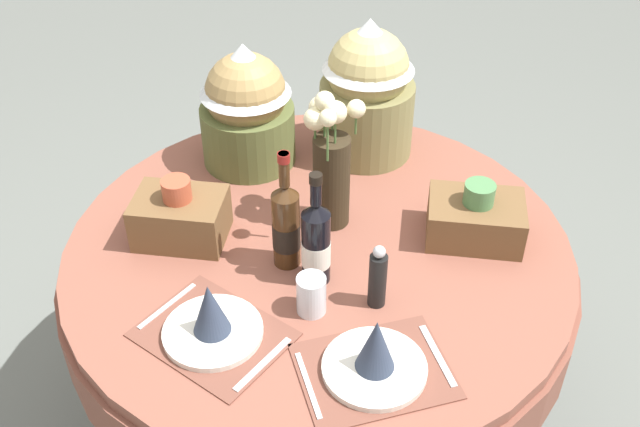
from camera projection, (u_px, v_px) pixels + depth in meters
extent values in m
plane|color=slate|center=(319.00, 409.00, 2.50)|extent=(8.00, 8.00, 0.00)
cylinder|color=brown|center=(318.00, 250.00, 2.07)|extent=(1.38, 1.38, 0.04)
cylinder|color=brown|center=(318.00, 277.00, 2.13)|extent=(1.41, 1.41, 0.17)
cylinder|color=black|center=(318.00, 336.00, 2.28)|extent=(0.12, 0.12, 0.65)
cylinder|color=black|center=(319.00, 407.00, 2.49)|extent=(0.64, 0.64, 0.03)
cube|color=brown|center=(213.00, 335.00, 1.79)|extent=(0.42, 0.39, 0.00)
cylinder|color=silver|center=(213.00, 332.00, 1.79)|extent=(0.24, 0.24, 0.02)
cone|color=#2D384C|center=(210.00, 308.00, 1.74)|extent=(0.09, 0.09, 0.14)
cube|color=silver|center=(167.00, 306.00, 1.86)|extent=(0.10, 0.17, 0.00)
cube|color=silver|center=(263.00, 364.00, 1.72)|extent=(0.11, 0.17, 0.00)
cube|color=brown|center=(374.00, 371.00, 1.70)|extent=(0.42, 0.38, 0.00)
cylinder|color=silver|center=(374.00, 368.00, 1.70)|extent=(0.24, 0.24, 0.02)
cone|color=#2D384C|center=(376.00, 344.00, 1.65)|extent=(0.09, 0.09, 0.14)
cube|color=silver|center=(308.00, 385.00, 1.67)|extent=(0.09, 0.18, 0.00)
cube|color=silver|center=(438.00, 355.00, 1.74)|extent=(0.09, 0.18, 0.00)
cylinder|color=#332819|center=(331.00, 181.00, 2.05)|extent=(0.10, 0.10, 0.27)
sphere|color=beige|center=(320.00, 108.00, 1.98)|extent=(0.06, 0.06, 0.06)
cylinder|color=#4C7038|center=(320.00, 121.00, 2.00)|extent=(0.01, 0.01, 0.04)
sphere|color=beige|center=(356.00, 109.00, 1.94)|extent=(0.05, 0.05, 0.05)
cylinder|color=#4C7038|center=(356.00, 124.00, 1.97)|extent=(0.01, 0.01, 0.06)
sphere|color=beige|center=(315.00, 119.00, 1.94)|extent=(0.06, 0.06, 0.06)
cylinder|color=#4C7038|center=(315.00, 132.00, 1.96)|extent=(0.01, 0.01, 0.04)
sphere|color=beige|center=(328.00, 118.00, 1.81)|extent=(0.04, 0.04, 0.04)
cylinder|color=#4C7038|center=(328.00, 142.00, 1.86)|extent=(0.01, 0.01, 0.11)
sphere|color=beige|center=(326.00, 101.00, 1.91)|extent=(0.05, 0.05, 0.05)
cylinder|color=#4C7038|center=(326.00, 122.00, 1.95)|extent=(0.01, 0.01, 0.09)
sphere|color=beige|center=(335.00, 112.00, 1.90)|extent=(0.06, 0.06, 0.06)
cylinder|color=#4C7038|center=(335.00, 131.00, 1.93)|extent=(0.01, 0.01, 0.07)
sphere|color=beige|center=(332.00, 115.00, 1.98)|extent=(0.05, 0.05, 0.05)
cylinder|color=#4C7038|center=(332.00, 125.00, 2.00)|extent=(0.01, 0.01, 0.03)
cylinder|color=black|center=(316.00, 248.00, 1.88)|extent=(0.07, 0.07, 0.21)
cylinder|color=silver|center=(316.00, 253.00, 1.89)|extent=(0.07, 0.07, 0.07)
cone|color=black|center=(316.00, 209.00, 1.81)|extent=(0.07, 0.07, 0.03)
cylinder|color=black|center=(316.00, 189.00, 1.77)|extent=(0.03, 0.03, 0.09)
cylinder|color=black|center=(316.00, 179.00, 1.75)|extent=(0.03, 0.03, 0.02)
cylinder|color=#422814|center=(286.00, 230.00, 1.93)|extent=(0.07, 0.07, 0.22)
cylinder|color=black|center=(286.00, 235.00, 1.94)|extent=(0.07, 0.07, 0.07)
cone|color=#422814|center=(285.00, 191.00, 1.85)|extent=(0.07, 0.07, 0.03)
cylinder|color=#422814|center=(284.00, 170.00, 1.82)|extent=(0.03, 0.03, 0.09)
cylinder|color=maroon|center=(284.00, 158.00, 1.79)|extent=(0.03, 0.03, 0.02)
cylinder|color=silver|center=(311.00, 295.00, 1.83)|extent=(0.07, 0.07, 0.10)
cylinder|color=black|center=(377.00, 280.00, 1.83)|extent=(0.04, 0.04, 0.15)
sphere|color=#B7B7BC|center=(379.00, 252.00, 1.77)|extent=(0.03, 0.03, 0.03)
cylinder|color=#566033|center=(248.00, 134.00, 2.33)|extent=(0.29, 0.29, 0.19)
sphere|color=#9E7F4C|center=(246.00, 93.00, 2.24)|extent=(0.25, 0.25, 0.25)
cone|color=silver|center=(244.00, 69.00, 2.19)|extent=(0.27, 0.27, 0.16)
cylinder|color=olive|center=(366.00, 118.00, 2.35)|extent=(0.29, 0.29, 0.23)
sphere|color=tan|center=(368.00, 69.00, 2.25)|extent=(0.25, 0.25, 0.25)
cone|color=silver|center=(369.00, 44.00, 2.20)|extent=(0.28, 0.28, 0.16)
cube|color=brown|center=(181.00, 218.00, 2.04)|extent=(0.24, 0.17, 0.13)
cylinder|color=#B24C33|center=(176.00, 190.00, 1.98)|extent=(0.08, 0.08, 0.06)
cube|color=brown|center=(475.00, 220.00, 2.05)|extent=(0.26, 0.18, 0.12)
cylinder|color=#4C7F4C|center=(479.00, 194.00, 1.99)|extent=(0.08, 0.08, 0.06)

